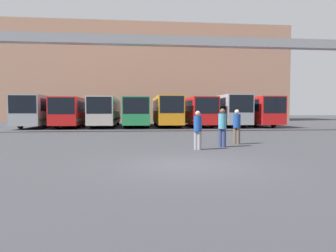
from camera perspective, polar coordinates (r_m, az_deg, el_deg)
ground_plane at (r=9.28m, az=3.57°, el=-7.51°), size 200.00×200.00×0.00m
building_backdrop at (r=54.87m, az=-4.29°, el=9.51°), size 48.48×12.00×16.01m
overhead_gantry at (r=23.60m, az=-2.15°, el=14.11°), size 33.27×0.80×7.37m
bus_slot_0 at (r=34.15m, az=-22.76°, el=2.89°), size 2.57×11.22×3.13m
bus_slot_1 at (r=33.69m, az=-17.26°, el=2.82°), size 2.53×11.92×2.95m
bus_slot_2 at (r=33.47m, az=-11.68°, el=2.97°), size 2.44×12.48×3.03m
bus_slot_3 at (r=32.78m, az=-6.08°, el=2.98°), size 2.57×11.44×3.00m
bus_slot_4 at (r=32.37m, az=-0.29°, el=3.14°), size 2.45×10.31×3.15m
bus_slot_5 at (r=32.96m, az=5.36°, el=3.01°), size 2.46×10.54×3.03m
bus_slot_6 at (r=33.93m, az=10.71°, el=3.20°), size 2.54×10.94×3.27m
bus_slot_7 at (r=35.16m, az=15.74°, el=2.97°), size 2.45×11.28×3.10m
pedestrian_near_right at (r=15.44m, az=12.97°, el=0.04°), size 0.36×0.36×1.75m
pedestrian_mid_right at (r=12.94m, az=5.69°, el=-0.60°), size 0.35×0.35×1.68m
pedestrian_near_left at (r=14.06m, az=10.31°, el=-0.13°), size 0.37×0.37×1.78m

